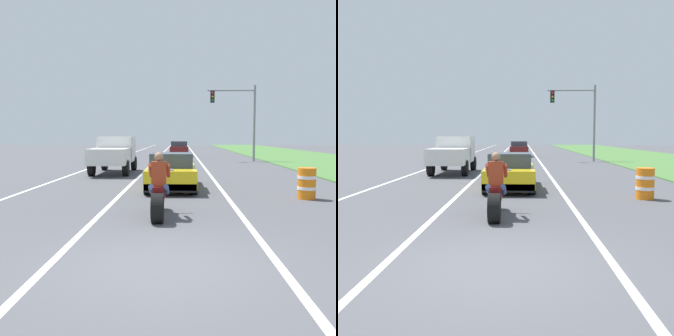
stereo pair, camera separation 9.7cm
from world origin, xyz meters
The scene contains 10 objects.
ground_plane centered at (0.00, 0.00, 0.00)m, with size 160.00×160.00×0.00m, color #4C4C51.
lane_stripe_left_solid centered at (-5.40, 20.00, 0.00)m, with size 0.14×120.00×0.01m, color white.
lane_stripe_right_solid centered at (1.80, 20.00, 0.00)m, with size 0.14×120.00×0.01m, color white.
lane_stripe_centre_dashed centered at (-1.80, 20.00, 0.00)m, with size 0.14×120.00×0.01m, color white.
motorcycle_with_rider centered at (-0.27, 3.51, 0.59)m, with size 0.70×2.21×1.62m.
sports_car_yellow centered at (-0.08, 8.77, 0.63)m, with size 1.84×4.30×1.37m.
pickup_truck_left_lane_white centered at (-3.35, 14.83, 1.11)m, with size 2.02×4.80×1.98m.
traffic_light_mast_near centered at (4.99, 24.78, 3.94)m, with size 3.82×0.34×6.00m.
construction_barrel_nearest centered at (4.30, 6.47, 0.50)m, with size 0.58×0.58×1.00m.
distant_car_far_ahead centered at (0.14, 31.88, 0.77)m, with size 1.80×4.00×1.50m.
Camera 1 is at (0.25, -5.75, 2.01)m, focal length 40.69 mm.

